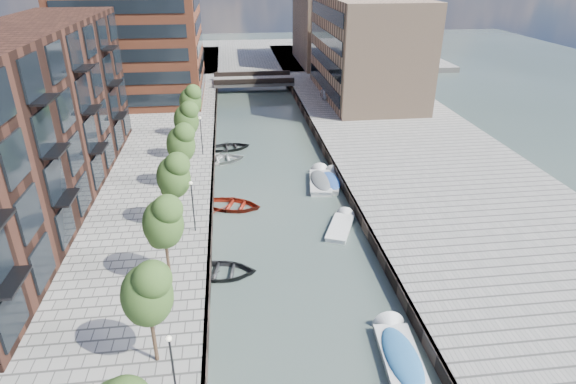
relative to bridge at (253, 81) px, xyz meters
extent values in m
plane|color=#38473F|center=(0.00, -32.00, -1.39)|extent=(300.00, 300.00, 0.00)
cube|color=gray|center=(16.00, -32.00, -0.89)|extent=(20.00, 140.00, 1.00)
cube|color=#332823|center=(-6.10, -32.00, -0.89)|extent=(0.25, 140.00, 1.00)
cube|color=#332823|center=(6.10, -32.00, -0.89)|extent=(0.25, 140.00, 1.00)
cube|color=gray|center=(0.00, 28.00, -0.89)|extent=(80.00, 40.00, 1.00)
cube|color=black|center=(-20.00, -42.00, 6.61)|extent=(8.00, 38.00, 14.00)
cube|color=tan|center=(16.00, -10.00, 6.61)|extent=(12.00, 25.00, 14.00)
cube|color=tan|center=(16.00, 16.00, 7.61)|extent=(12.00, 20.00, 16.00)
cube|color=gray|center=(0.00, 0.00, -0.09)|extent=(13.00, 6.00, 0.60)
cube|color=#332823|center=(0.00, -2.80, 0.51)|extent=(13.00, 0.40, 0.80)
cube|color=#332823|center=(0.00, 2.80, 0.51)|extent=(13.00, 0.40, 0.80)
cylinder|color=#382619|center=(-8.50, -61.00, 1.21)|extent=(0.20, 0.20, 3.20)
ellipsoid|color=#28451A|center=(-8.50, -61.00, 3.93)|extent=(2.50, 2.50, 3.25)
cylinder|color=#382619|center=(-8.50, -54.00, 1.21)|extent=(0.20, 0.20, 3.20)
ellipsoid|color=#28451A|center=(-8.50, -54.00, 3.93)|extent=(2.50, 2.50, 3.25)
cylinder|color=#382619|center=(-8.50, -47.00, 1.21)|extent=(0.20, 0.20, 3.20)
ellipsoid|color=#28451A|center=(-8.50, -47.00, 3.93)|extent=(2.50, 2.50, 3.25)
cylinder|color=#382619|center=(-8.50, -40.00, 1.21)|extent=(0.20, 0.20, 3.20)
ellipsoid|color=#28451A|center=(-8.50, -40.00, 3.93)|extent=(2.50, 2.50, 3.25)
cylinder|color=#382619|center=(-8.50, -33.00, 1.21)|extent=(0.20, 0.20, 3.20)
ellipsoid|color=#28451A|center=(-8.50, -33.00, 3.93)|extent=(2.50, 2.50, 3.25)
cylinder|color=#382619|center=(-8.50, -26.00, 1.21)|extent=(0.20, 0.20, 3.20)
ellipsoid|color=#28451A|center=(-8.50, -26.00, 3.93)|extent=(2.50, 2.50, 3.25)
cylinder|color=black|center=(-7.20, -64.00, 1.61)|extent=(0.10, 0.10, 4.00)
sphere|color=#FFF2CC|center=(-7.20, -64.00, 3.61)|extent=(0.24, 0.24, 0.24)
cylinder|color=black|center=(-7.20, -48.00, 1.61)|extent=(0.10, 0.10, 4.00)
sphere|color=#FFF2CC|center=(-7.20, -48.00, 3.61)|extent=(0.24, 0.24, 0.24)
cylinder|color=black|center=(-7.20, -32.00, 1.61)|extent=(0.10, 0.10, 4.00)
sphere|color=#FFF2CC|center=(-7.20, -32.00, 3.61)|extent=(0.24, 0.24, 0.24)
imported|color=#232426|center=(-5.35, -52.57, -1.39)|extent=(5.51, 4.29, 1.05)
imported|color=maroon|center=(-4.31, -42.73, -1.39)|extent=(5.97, 5.07, 1.05)
imported|color=silver|center=(-5.40, -31.90, -1.39)|extent=(5.73, 4.53, 1.07)
imported|color=black|center=(-4.43, -28.19, -1.39)|extent=(5.26, 4.10, 1.00)
cube|color=silver|center=(4.32, -61.97, -1.33)|extent=(2.29, 5.29, 0.73)
cube|color=silver|center=(4.32, -61.97, -0.94)|extent=(2.38, 5.41, 0.11)
cone|color=silver|center=(4.52, -59.40, -1.28)|extent=(1.98, 1.15, 1.91)
ellipsoid|color=#22619E|center=(4.32, -61.97, -0.89)|extent=(2.14, 4.84, 0.63)
cube|color=white|center=(4.16, -47.64, -1.34)|extent=(3.07, 4.47, 0.59)
cube|color=white|center=(4.16, -47.64, -1.03)|extent=(3.17, 4.58, 0.09)
cone|color=white|center=(4.98, -45.71, -1.30)|extent=(1.75, 1.36, 1.55)
cube|color=#B5B5B2|center=(5.18, -39.02, -1.34)|extent=(2.84, 4.86, 0.65)
cube|color=#B5B5B2|center=(5.18, -39.02, -0.99)|extent=(2.94, 4.97, 0.10)
cone|color=#B5B5B2|center=(5.79, -36.81, -1.29)|extent=(1.87, 1.31, 1.69)
ellipsoid|color=#224B9E|center=(5.18, -39.02, -0.94)|extent=(2.64, 4.45, 0.56)
cube|color=silver|center=(4.16, -39.00, -1.33)|extent=(2.67, 5.41, 0.73)
cube|color=silver|center=(4.16, -39.00, -0.94)|extent=(2.78, 5.53, 0.11)
cone|color=silver|center=(4.55, -36.44, -1.28)|extent=(2.05, 1.29, 1.91)
ellipsoid|color=#4D5154|center=(4.16, -39.00, -0.88)|extent=(2.49, 4.95, 0.63)
imported|color=silver|center=(10.21, -10.77, 0.23)|extent=(1.63, 3.70, 1.24)
camera|label=1|loc=(-4.06, -80.26, 18.23)|focal=30.00mm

